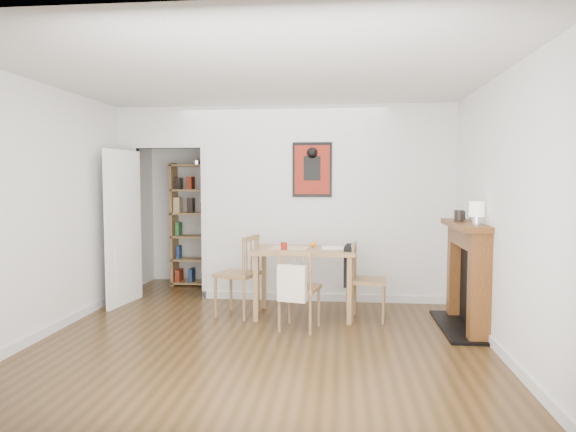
# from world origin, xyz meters

# --- Properties ---
(ground) EXTENTS (5.20, 5.20, 0.00)m
(ground) POSITION_xyz_m (0.00, 0.00, 0.00)
(ground) COLOR #4E3319
(ground) RESTS_ON ground
(room_shell) EXTENTS (5.20, 5.20, 5.20)m
(room_shell) POSITION_xyz_m (0.10, 1.34, 1.30)
(room_shell) COLOR silver
(room_shell) RESTS_ON ground
(dining_table) EXTENTS (1.18, 0.75, 0.81)m
(dining_table) POSITION_xyz_m (0.35, 0.58, 0.71)
(dining_table) COLOR olive
(dining_table) RESTS_ON ground
(chair_left) EXTENTS (0.60, 0.60, 0.97)m
(chair_left) POSITION_xyz_m (-0.45, 0.52, 0.48)
(chair_left) COLOR #956745
(chair_left) RESTS_ON ground
(chair_right) EXTENTS (0.55, 0.49, 0.89)m
(chair_right) POSITION_xyz_m (1.09, 0.49, 0.46)
(chair_right) COLOR #956745
(chair_right) RESTS_ON ground
(chair_front) EXTENTS (0.53, 0.57, 0.88)m
(chair_front) POSITION_xyz_m (0.34, 0.01, 0.45)
(chair_front) COLOR #956745
(chair_front) RESTS_ON ground
(bookshelf) EXTENTS (0.79, 0.32, 1.88)m
(bookshelf) POSITION_xyz_m (-1.40, 2.22, 0.93)
(bookshelf) COLOR olive
(bookshelf) RESTS_ON ground
(fireplace) EXTENTS (0.45, 1.25, 1.16)m
(fireplace) POSITION_xyz_m (2.16, 0.25, 0.62)
(fireplace) COLOR brown
(fireplace) RESTS_ON ground
(red_glass) EXTENTS (0.07, 0.07, 0.09)m
(red_glass) POSITION_xyz_m (0.13, 0.41, 0.85)
(red_glass) COLOR maroon
(red_glass) RESTS_ON dining_table
(orange_fruit) EXTENTS (0.07, 0.07, 0.07)m
(orange_fruit) POSITION_xyz_m (0.45, 0.72, 0.84)
(orange_fruit) COLOR orange
(orange_fruit) RESTS_ON dining_table
(placemat) EXTENTS (0.47, 0.37, 0.00)m
(placemat) POSITION_xyz_m (0.18, 0.60, 0.81)
(placemat) COLOR beige
(placemat) RESTS_ON dining_table
(notebook) EXTENTS (0.34, 0.25, 0.02)m
(notebook) POSITION_xyz_m (0.72, 0.63, 0.82)
(notebook) COLOR white
(notebook) RESTS_ON dining_table
(mantel_lamp) EXTENTS (0.15, 0.15, 0.24)m
(mantel_lamp) POSITION_xyz_m (2.14, -0.10, 1.31)
(mantel_lamp) COLOR silver
(mantel_lamp) RESTS_ON fireplace
(ceramic_jar_a) EXTENTS (0.10, 0.10, 0.13)m
(ceramic_jar_a) POSITION_xyz_m (2.07, 0.37, 1.22)
(ceramic_jar_a) COLOR black
(ceramic_jar_a) RESTS_ON fireplace
(ceramic_jar_b) EXTENTS (0.08, 0.08, 0.10)m
(ceramic_jar_b) POSITION_xyz_m (2.15, 0.58, 1.21)
(ceramic_jar_b) COLOR black
(ceramic_jar_b) RESTS_ON fireplace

